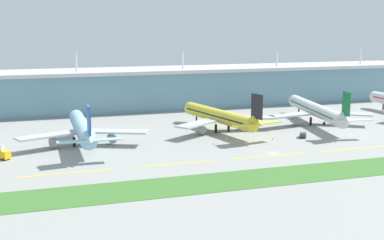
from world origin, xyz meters
The scene contains 15 objects.
ground_plane centered at (0.00, 0.00, 0.00)m, with size 600.00×600.00×0.00m, color gray.
terminal_building centered at (0.00, 112.16, 10.96)m, with size 288.00×34.00×30.51m.
airliner_near_middle centered at (-62.06, 32.99, 6.45)m, with size 48.79×61.27×18.90m.
airliner_center centered at (-3.50, 41.15, 6.44)m, with size 47.76×59.35×18.90m.
airliner_far_middle centered at (43.85, 42.71, 6.46)m, with size 47.96×70.75×18.90m.
taxiway_stripe_west centered at (-71.00, -3.66, 0.02)m, with size 28.00×0.70×0.04m, color yellow.
taxiway_stripe_mid_west centered at (-37.00, -3.66, 0.02)m, with size 28.00×0.70×0.04m, color yellow.
taxiway_stripe_centre centered at (-3.00, -3.66, 0.02)m, with size 28.00×0.70×0.04m, color yellow.
taxiway_stripe_mid_east centered at (31.00, -3.66, 0.02)m, with size 28.00×0.70×0.04m, color yellow.
grass_verge centered at (0.00, -26.33, 0.05)m, with size 300.00×18.00×0.10m, color #3D702D.
fuel_truck centered at (-90.65, 21.19, 2.26)m, with size 6.66×7.16×4.95m.
pushback_tug centered at (23.57, 19.48, 1.10)m, with size 4.41×5.00×1.85m.
safety_cone_left_wingtip centered at (-6.11, 24.00, 0.35)m, with size 0.56×0.56×0.70m, color orange.
safety_cone_nose_front centered at (10.23, 19.61, 0.35)m, with size 0.56×0.56×0.70m, color orange.
safety_cone_right_wingtip centered at (-14.94, 19.23, 0.35)m, with size 0.56×0.56×0.70m, color orange.
Camera 1 is at (-82.32, -160.87, 44.35)m, focal length 48.73 mm.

